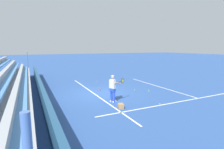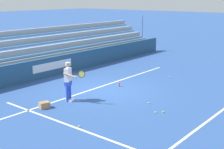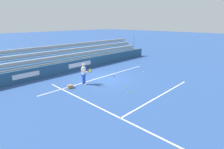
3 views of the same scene
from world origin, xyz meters
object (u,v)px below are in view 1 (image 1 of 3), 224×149
(tennis_ball_near_player, at_px, (149,91))
(water_bottle, at_px, (99,89))
(tennis_ball_on_baseline, at_px, (135,90))
(tennis_ball_far_left, at_px, (149,90))
(tennis_player, at_px, (113,88))
(tennis_ball_toward_net, at_px, (160,104))
(tennis_ball_far_right, at_px, (97,82))
(ball_box_cardboard, at_px, (121,106))

(tennis_ball_near_player, height_order, water_bottle, water_bottle)
(tennis_ball_near_player, height_order, tennis_ball_on_baseline, same)
(tennis_ball_far_left, distance_m, water_bottle, 4.00)
(tennis_player, bearing_deg, tennis_ball_toward_net, 53.69)
(tennis_player, distance_m, tennis_ball_far_left, 4.22)
(tennis_ball_far_right, distance_m, water_bottle, 3.48)
(tennis_ball_far_left, distance_m, tennis_ball_near_player, 0.31)
(tennis_player, bearing_deg, tennis_ball_far_left, 109.14)
(tennis_player, height_order, tennis_ball_on_baseline, tennis_player)
(tennis_ball_on_baseline, xyz_separation_m, water_bottle, (-1.24, -2.57, 0.08))
(tennis_player, distance_m, tennis_ball_on_baseline, 3.56)
(tennis_ball_far_left, relative_size, tennis_ball_toward_net, 1.00)
(tennis_player, xyz_separation_m, water_bottle, (-3.14, 0.31, -0.78))
(tennis_ball_toward_net, bearing_deg, ball_box_cardboard, -100.63)
(ball_box_cardboard, relative_size, water_bottle, 1.82)
(tennis_player, relative_size, tennis_ball_on_baseline, 25.98)
(tennis_ball_far_right, height_order, tennis_ball_near_player, same)
(ball_box_cardboard, distance_m, tennis_ball_near_player, 4.49)
(tennis_ball_toward_net, bearing_deg, water_bottle, -157.32)
(tennis_ball_on_baseline, bearing_deg, water_bottle, -115.77)
(ball_box_cardboard, height_order, water_bottle, ball_box_cardboard)
(tennis_player, bearing_deg, ball_box_cardboard, -5.16)
(water_bottle, bearing_deg, tennis_ball_far_left, 63.54)
(tennis_ball_far_left, bearing_deg, tennis_ball_far_right, -153.52)
(tennis_ball_on_baseline, relative_size, tennis_ball_toward_net, 1.00)
(water_bottle, bearing_deg, tennis_ball_toward_net, 22.68)
(tennis_ball_toward_net, bearing_deg, tennis_ball_on_baseline, 171.53)
(tennis_ball_far_left, bearing_deg, tennis_player, -70.86)
(tennis_ball_far_left, bearing_deg, tennis_ball_near_player, -42.45)
(tennis_player, height_order, water_bottle, tennis_player)
(tennis_ball_near_player, bearing_deg, tennis_ball_toward_net, -25.29)
(tennis_ball_on_baseline, relative_size, water_bottle, 0.30)
(tennis_player, height_order, tennis_ball_near_player, tennis_player)
(ball_box_cardboard, relative_size, tennis_ball_on_baseline, 6.06)
(tennis_player, relative_size, tennis_ball_toward_net, 25.98)
(ball_box_cardboard, bearing_deg, tennis_ball_near_player, 122.10)
(tennis_ball_far_left, height_order, tennis_ball_on_baseline, same)
(tennis_ball_toward_net, bearing_deg, tennis_ball_near_player, 154.71)
(tennis_player, relative_size, tennis_ball_near_player, 25.98)
(tennis_ball_near_player, bearing_deg, tennis_player, -73.04)
(tennis_ball_on_baseline, bearing_deg, tennis_ball_toward_net, -8.47)
(tennis_ball_far_right, height_order, tennis_ball_toward_net, same)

